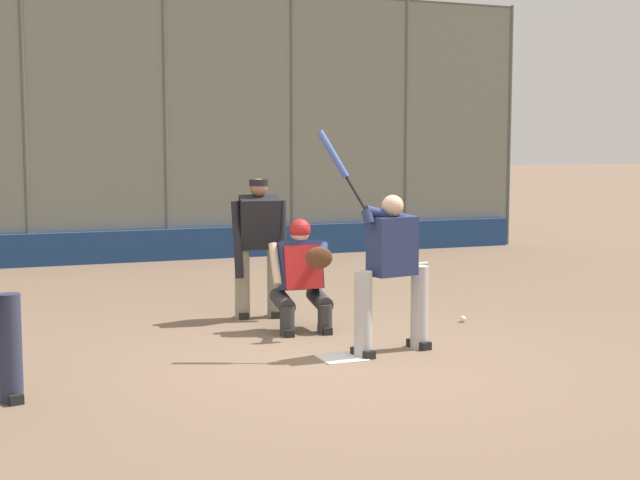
# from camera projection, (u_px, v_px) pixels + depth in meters

# --- Properties ---
(ground_plane) EXTENTS (160.00, 160.00, 0.00)m
(ground_plane) POSITION_uv_depth(u_px,v_px,m) (341.00, 358.00, 8.62)
(ground_plane) COLOR #7A604C
(home_plate_marker) EXTENTS (0.43, 0.43, 0.01)m
(home_plate_marker) POSITION_uv_depth(u_px,v_px,m) (341.00, 358.00, 8.62)
(home_plate_marker) COLOR white
(home_plate_marker) RESTS_ON ground_plane
(backstop_fence) EXTENTS (14.52, 0.08, 4.94)m
(backstop_fence) POSITION_uv_depth(u_px,v_px,m) (165.00, 118.00, 15.93)
(backstop_fence) COLOR #515651
(backstop_fence) RESTS_ON ground_plane
(padding_wall) EXTENTS (14.15, 0.18, 0.57)m
(padding_wall) POSITION_uv_depth(u_px,v_px,m) (169.00, 245.00, 16.07)
(padding_wall) COLOR navy
(padding_wall) RESTS_ON ground_plane
(bleachers_beyond) EXTENTS (10.10, 3.05, 1.80)m
(bleachers_beyond) POSITION_uv_depth(u_px,v_px,m) (132.00, 216.00, 18.72)
(bleachers_beyond) COLOR slate
(bleachers_beyond) RESTS_ON ground_plane
(batter_at_plate) EXTENTS (1.11, 0.59, 2.20)m
(batter_at_plate) POSITION_uv_depth(u_px,v_px,m) (391.00, 267.00, 8.78)
(batter_at_plate) COLOR #B7B7BC
(batter_at_plate) RESTS_ON ground_plane
(catcher_behind_plate) EXTENTS (0.67, 0.80, 1.25)m
(catcher_behind_plate) POSITION_uv_depth(u_px,v_px,m) (302.00, 274.00, 9.83)
(catcher_behind_plate) COLOR #333333
(catcher_behind_plate) RESTS_ON ground_plane
(umpire_home) EXTENTS (0.67, 0.46, 1.67)m
(umpire_home) POSITION_uv_depth(u_px,v_px,m) (259.00, 244.00, 10.56)
(umpire_home) COLOR gray
(umpire_home) RESTS_ON ground_plane
(spare_bat_near_backstop) EXTENTS (0.80, 0.31, 0.07)m
(spare_bat_near_backstop) POSITION_uv_depth(u_px,v_px,m) (415.00, 265.00, 15.23)
(spare_bat_near_backstop) COLOR black
(spare_bat_near_backstop) RESTS_ON ground_plane
(baseball_loose) EXTENTS (0.07, 0.07, 0.07)m
(baseball_loose) POSITION_uv_depth(u_px,v_px,m) (463.00, 319.00, 10.41)
(baseball_loose) COLOR white
(baseball_loose) RESTS_ON ground_plane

